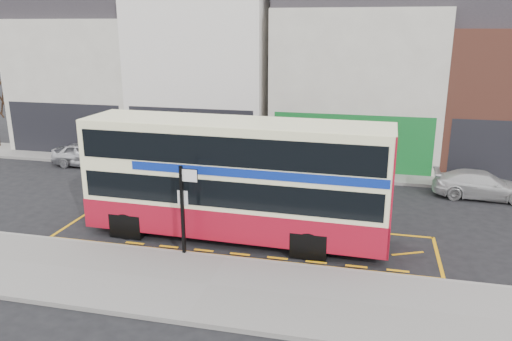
% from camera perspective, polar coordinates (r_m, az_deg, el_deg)
% --- Properties ---
extents(ground, '(120.00, 120.00, 0.00)m').
position_cam_1_polar(ground, '(17.48, -3.04, -9.70)').
color(ground, black).
rests_on(ground, ground).
extents(pavement, '(40.00, 4.00, 0.15)m').
position_cam_1_polar(pavement, '(15.50, -5.48, -13.04)').
color(pavement, gray).
rests_on(pavement, ground).
extents(kerb, '(40.00, 0.15, 0.15)m').
position_cam_1_polar(kerb, '(17.12, -3.40, -10.01)').
color(kerb, gray).
rests_on(kerb, ground).
extents(far_pavement, '(50.00, 3.00, 0.15)m').
position_cam_1_polar(far_pavement, '(27.51, 3.38, 0.25)').
color(far_pavement, gray).
rests_on(far_pavement, ground).
extents(road_markings, '(14.00, 3.40, 0.01)m').
position_cam_1_polar(road_markings, '(18.87, -1.67, -7.63)').
color(road_markings, '#E9A10C').
rests_on(road_markings, ground).
extents(terrace_far_left, '(8.00, 8.01, 10.80)m').
position_cam_1_polar(terrace_far_left, '(35.14, -17.89, 10.88)').
color(terrace_far_left, silver).
rests_on(terrace_far_left, ground).
extents(terrace_left, '(8.00, 8.01, 11.80)m').
position_cam_1_polar(terrace_left, '(31.76, -5.20, 11.99)').
color(terrace_left, white).
rests_on(terrace_left, ground).
extents(terrace_green_shop, '(9.00, 8.01, 11.30)m').
position_cam_1_polar(terrace_green_shop, '(30.17, 11.58, 11.03)').
color(terrace_green_shop, silver).
rests_on(terrace_green_shop, ground).
extents(double_decker_bus, '(11.14, 2.86, 4.42)m').
position_cam_1_polar(double_decker_bus, '(18.07, -2.27, -0.87)').
color(double_decker_bus, '#FFFBC2').
rests_on(double_decker_bus, ground).
extents(bus_stop_post, '(0.77, 0.14, 3.09)m').
position_cam_1_polar(bus_stop_post, '(16.80, -8.24, -3.55)').
color(bus_stop_post, black).
rests_on(bus_stop_post, pavement).
extents(car_silver, '(4.00, 1.67, 1.35)m').
position_cam_1_polar(car_silver, '(29.53, -18.68, 1.73)').
color(car_silver, silver).
rests_on(car_silver, ground).
extents(car_grey, '(4.23, 2.02, 1.34)m').
position_cam_1_polar(car_grey, '(25.64, 3.34, 0.44)').
color(car_grey, '#3E3F46').
rests_on(car_grey, ground).
extents(car_white, '(4.34, 1.91, 1.24)m').
position_cam_1_polar(car_white, '(25.09, 24.38, -1.50)').
color(car_white, beige).
rests_on(car_white, ground).
extents(street_tree_right, '(2.20, 2.20, 4.74)m').
position_cam_1_polar(street_tree_right, '(27.58, 13.73, 6.57)').
color(street_tree_right, black).
rests_on(street_tree_right, ground).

